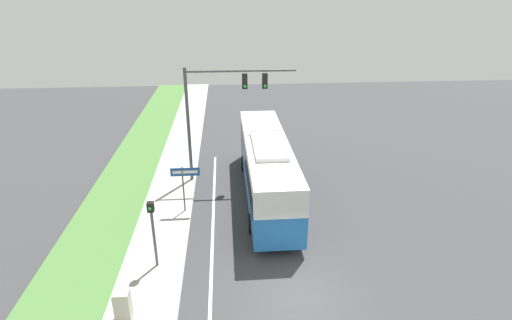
# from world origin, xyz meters

# --- Properties ---
(ground_plane) EXTENTS (80.00, 80.00, 0.00)m
(ground_plane) POSITION_xyz_m (0.00, 0.00, 0.00)
(ground_plane) COLOR #38383A
(sidewalk) EXTENTS (2.80, 80.00, 0.12)m
(sidewalk) POSITION_xyz_m (-6.20, 0.00, 0.06)
(sidewalk) COLOR #9E9E99
(sidewalk) RESTS_ON ground_plane
(grass_verge) EXTENTS (3.60, 80.00, 0.10)m
(grass_verge) POSITION_xyz_m (-9.40, 0.00, 0.05)
(grass_verge) COLOR #477538
(grass_verge) RESTS_ON ground_plane
(lane_divider_near) EXTENTS (0.14, 30.00, 0.01)m
(lane_divider_near) POSITION_xyz_m (-3.60, 0.00, 0.00)
(lane_divider_near) COLOR silver
(lane_divider_near) RESTS_ON ground_plane
(bus) EXTENTS (2.62, 12.49, 3.74)m
(bus) POSITION_xyz_m (-0.44, 8.71, 2.07)
(bus) COLOR #236BB7
(bus) RESTS_ON ground_plane
(signal_gantry) EXTENTS (6.68, 0.41, 7.33)m
(signal_gantry) POSITION_xyz_m (-3.14, 11.14, 5.21)
(signal_gantry) COLOR #4C4C51
(signal_gantry) RESTS_ON ground_plane
(pedestrian_signal) EXTENTS (0.28, 0.34, 3.31)m
(pedestrian_signal) POSITION_xyz_m (-6.01, 2.32, 2.24)
(pedestrian_signal) COLOR #4C4C51
(pedestrian_signal) RESTS_ON ground_plane
(street_sign) EXTENTS (1.57, 0.08, 2.77)m
(street_sign) POSITION_xyz_m (-5.08, 7.09, 2.02)
(street_sign) COLOR #4C4C51
(street_sign) RESTS_ON ground_plane
(utility_cabinet) EXTENTS (0.57, 0.48, 1.26)m
(utility_cabinet) POSITION_xyz_m (-6.76, -0.82, 0.75)
(utility_cabinet) COLOR #B7B29E
(utility_cabinet) RESTS_ON sidewalk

